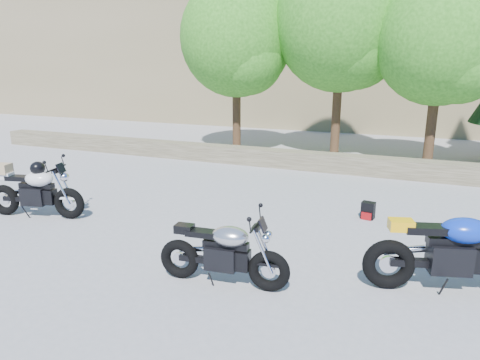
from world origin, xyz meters
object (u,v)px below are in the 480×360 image
at_px(silver_bike, 224,253).
at_px(white_bike, 34,190).
at_px(blue_bike, 453,253).
at_px(backpack, 368,211).

xyz_separation_m(silver_bike, white_bike, (-4.51, 1.05, 0.10)).
height_order(silver_bike, blue_bike, blue_bike).
xyz_separation_m(white_bike, blue_bike, (7.30, -0.10, -0.00)).
bearing_deg(white_bike, silver_bike, -26.39).
height_order(white_bike, blue_bike, blue_bike).
bearing_deg(white_bike, blue_bike, -14.01).
xyz_separation_m(white_bike, backpack, (6.00, 2.36, -0.38)).
height_order(silver_bike, backpack, silver_bike).
bearing_deg(blue_bike, silver_bike, -177.54).
distance_m(white_bike, backpack, 6.46).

